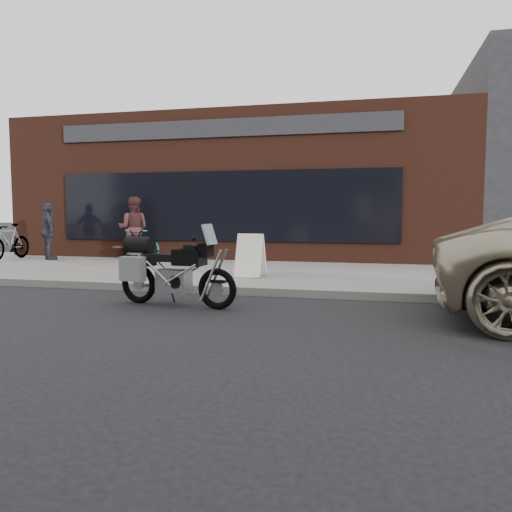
{
  "coord_description": "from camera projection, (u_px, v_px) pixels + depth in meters",
  "views": [
    {
      "loc": [
        2.38,
        -4.73,
        1.52
      ],
      "look_at": [
        0.57,
        2.73,
        0.85
      ],
      "focal_mm": 35.0,
      "sensor_mm": 36.0,
      "label": 1
    }
  ],
  "objects": [
    {
      "name": "cafe_patron_right",
      "position": [
        49.0,
        231.0,
        14.41
      ],
      "size": [
        1.0,
        0.93,
        1.65
      ],
      "primitive_type": "imported",
      "rotation": [
        0.0,
        0.0,
        2.44
      ],
      "color": "#373645",
      "rests_on": "near_sidewalk"
    },
    {
      "name": "cafe_patron_left",
      "position": [
        133.0,
        228.0,
        14.46
      ],
      "size": [
        1.02,
        0.87,
        1.83
      ],
      "primitive_type": "imported",
      "rotation": [
        0.0,
        0.0,
        3.36
      ],
      "color": "#542C2D",
      "rests_on": "near_sidewalk"
    },
    {
      "name": "motorcycle",
      "position": [
        168.0,
        270.0,
        8.11
      ],
      "size": [
        2.12,
        0.71,
        1.35
      ],
      "rotation": [
        0.0,
        0.0,
        -0.15
      ],
      "color": "black",
      "rests_on": "ground"
    },
    {
      "name": "storefront",
      "position": [
        260.0,
        193.0,
        19.08
      ],
      "size": [
        14.0,
        10.07,
        4.5
      ],
      "color": "#502519",
      "rests_on": "ground"
    },
    {
      "name": "bicycle_front",
      "position": [
        145.0,
        247.0,
        13.27
      ],
      "size": [
        0.63,
        1.78,
        0.93
      ],
      "primitive_type": "imported",
      "rotation": [
        0.0,
        0.0,
        -0.01
      ],
      "color": "gray",
      "rests_on": "near_sidewalk"
    },
    {
      "name": "bicycle_rear",
      "position": [
        9.0,
        242.0,
        14.51
      ],
      "size": [
        0.53,
        1.74,
        1.04
      ],
      "primitive_type": "imported",
      "rotation": [
        0.0,
        0.0,
        0.02
      ],
      "color": "gray",
      "rests_on": "near_sidewalk"
    },
    {
      "name": "ground",
      "position": [
        143.0,
        357.0,
        5.27
      ],
      "size": [
        120.0,
        120.0,
        0.0
      ],
      "primitive_type": "plane",
      "color": "black",
      "rests_on": "ground"
    },
    {
      "name": "sandwich_sign",
      "position": [
        251.0,
        255.0,
        10.63
      ],
      "size": [
        0.63,
        0.59,
        0.92
      ],
      "rotation": [
        0.0,
        0.0,
        -0.11
      ],
      "color": "white",
      "rests_on": "near_sidewalk"
    },
    {
      "name": "cafe_table",
      "position": [
        123.0,
        247.0,
        14.93
      ],
      "size": [
        0.64,
        0.64,
        0.37
      ],
      "color": "black",
      "rests_on": "near_sidewalk"
    },
    {
      "name": "near_sidewalk",
      "position": [
        275.0,
        272.0,
        12.04
      ],
      "size": [
        44.0,
        6.0,
        0.15
      ],
      "primitive_type": "cube",
      "color": "gray",
      "rests_on": "ground"
    }
  ]
}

